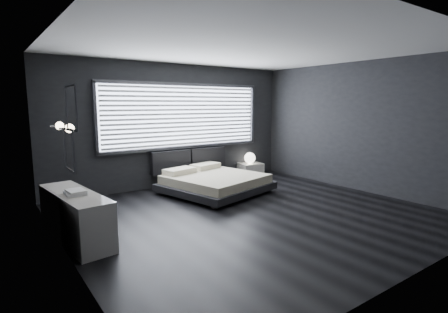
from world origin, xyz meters
TOP-DOWN VIEW (x-y plane):
  - room at (0.00, 0.00)m, footprint 6.04×6.00m
  - window at (0.20, 2.70)m, footprint 4.14×0.09m
  - headboard at (0.28, 2.64)m, footprint 1.96×0.16m
  - sconce_near at (-2.88, 0.05)m, footprint 0.18×0.11m
  - sconce_far at (-2.88, 0.65)m, footprint 0.18×0.11m
  - wall_art_upper at (-2.98, -0.55)m, footprint 0.01×0.48m
  - wall_art_lower at (-2.98, -0.30)m, footprint 0.01×0.48m
  - bed at (0.27, 1.59)m, footprint 2.33×2.26m
  - nightstand at (2.03, 2.50)m, footprint 0.64×0.55m
  - orb_lamp at (2.00, 2.48)m, footprint 0.29×0.29m
  - dresser at (-2.78, 0.54)m, footprint 0.66×1.73m
  - book_stack at (-2.79, 0.41)m, footprint 0.26×0.34m

SIDE VIEW (x-z plane):
  - nightstand at x=2.03m, z-range 0.00..0.34m
  - bed at x=0.27m, z-range -0.02..0.49m
  - dresser at x=-2.78m, z-range 0.00..0.68m
  - orb_lamp at x=2.00m, z-range 0.34..0.63m
  - headboard at x=0.28m, z-range 0.31..0.83m
  - book_stack at x=-2.79m, z-range 0.68..0.74m
  - wall_art_lower at x=-2.98m, z-range 1.14..1.62m
  - room at x=0.00m, z-range 0.00..2.80m
  - sconce_near at x=-2.88m, z-range 1.55..1.66m
  - sconce_far at x=-2.88m, z-range 1.55..1.66m
  - window at x=0.20m, z-range 0.85..2.37m
  - wall_art_upper at x=-2.98m, z-range 1.61..2.09m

